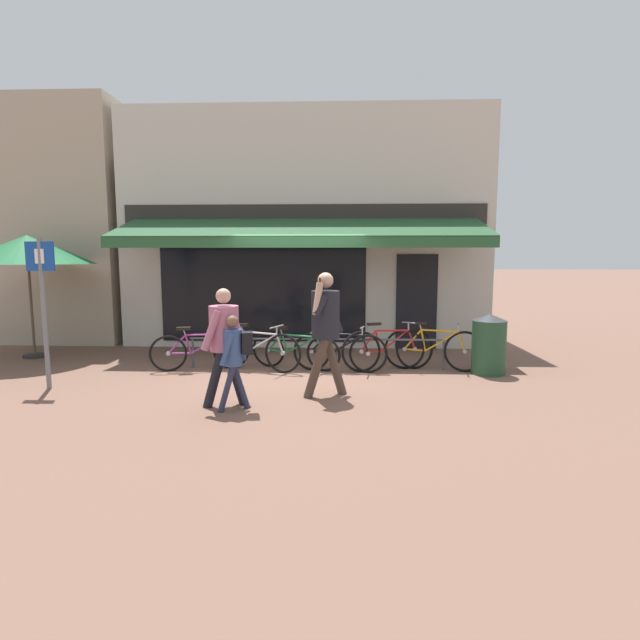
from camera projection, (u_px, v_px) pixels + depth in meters
name	position (u px, v px, depth m)	size (l,w,h in m)	color
ground_plane	(293.00, 377.00, 8.52)	(160.00, 160.00, 0.00)	brown
shop_front	(308.00, 232.00, 12.42)	(8.35, 4.67, 5.33)	beige
neighbour_building	(11.00, 227.00, 13.24)	(7.17, 4.00, 5.66)	tan
bike_rack_rail	(317.00, 342.00, 9.08)	(4.69, 0.04, 0.57)	#47494F
bicycle_purple	(200.00, 351.00, 8.99)	(1.73, 0.65, 0.80)	black
bicycle_silver	(255.00, 350.00, 8.96)	(1.73, 0.70, 0.84)	black
bicycle_green	(295.00, 350.00, 9.05)	(1.68, 0.74, 0.80)	black
bicycle_black	(339.00, 351.00, 8.89)	(1.70, 0.52, 0.83)	black
bicycle_red	(388.00, 349.00, 8.98)	(1.72, 0.73, 0.89)	black
bicycle_orange	(434.00, 349.00, 9.01)	(1.79, 0.51, 0.89)	black
pedestrian_adult	(325.00, 321.00, 7.22)	(0.64, 0.68, 1.83)	#47382D
pedestrian_child	(235.00, 351.00, 6.57)	(0.48, 0.45, 1.29)	#282D47
pedestrian_second_adult	(224.00, 336.00, 6.74)	(0.61, 0.59, 1.63)	black
litter_bin	(489.00, 344.00, 8.69)	(0.59, 0.59, 1.05)	#23472D
parking_sign	(43.00, 297.00, 7.58)	(0.44, 0.07, 2.32)	slate
cafe_parasol	(27.00, 250.00, 9.93)	(2.54, 2.54, 2.47)	#4C3D2D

